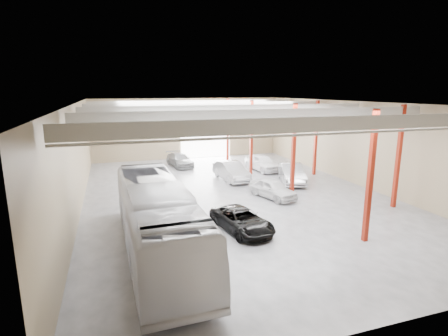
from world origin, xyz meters
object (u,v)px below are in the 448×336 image
car_row_c (180,160)px  car_right_near (292,173)px  car_row_b (231,171)px  coach_bus (157,219)px  car_row_a (273,189)px  black_sedan (242,220)px  car_right_far (262,162)px

car_row_c → car_right_near: (7.97, -9.67, 0.15)m
car_row_b → car_row_c: car_row_b is taller
coach_bus → car_row_a: 11.48m
coach_bus → car_row_a: (9.41, 6.49, -1.07)m
car_row_a → car_right_near: size_ratio=0.82×
coach_bus → car_row_c: 20.31m
car_row_a → car_row_b: bearing=85.4°
car_right_near → black_sedan: bearing=-113.6°
car_row_a → car_right_far: (3.03, 8.71, 0.09)m
car_row_c → car_right_far: bearing=-38.9°
coach_bus → car_row_c: coach_bus is taller
black_sedan → car_row_c: car_row_c is taller
car_row_a → car_row_b: car_row_b is taller
car_row_a → car_row_b: 6.13m
car_right_far → car_row_c: bearing=142.0°
car_row_c → car_row_b: bearing=-73.6°
car_row_b → car_right_far: bearing=27.8°
car_row_a → car_right_near: bearing=29.1°
car_row_a → car_right_near: (3.51, 3.51, 0.13)m
coach_bus → black_sedan: size_ratio=2.77×
car_row_b → car_right_far: 5.01m
car_row_c → car_right_near: size_ratio=0.93×
car_row_c → car_right_far: size_ratio=1.00×
car_row_a → car_row_b: size_ratio=0.83×
coach_bus → car_row_a: size_ratio=3.08×
black_sedan → car_right_far: bearing=50.4°
coach_bus → black_sedan: 5.23m
black_sedan → car_row_c: size_ratio=0.98×
coach_bus → car_right_near: bearing=36.6°
car_row_c → car_right_far: car_right_far is taller
coach_bus → car_right_far: bearing=49.6°
car_right_near → car_right_far: (-0.48, 5.20, -0.04)m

